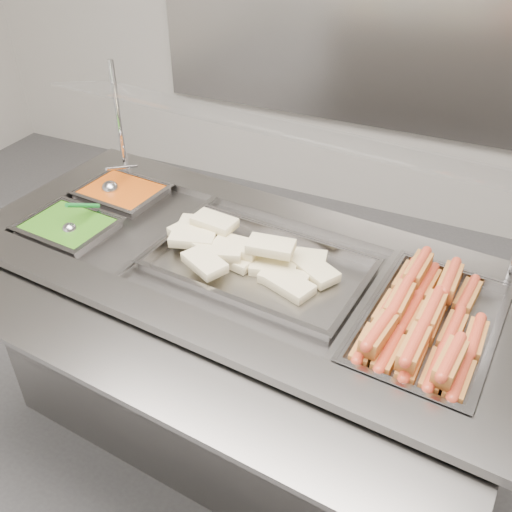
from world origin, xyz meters
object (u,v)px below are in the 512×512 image
at_px(sneeze_guard, 277,130).
at_px(ladle, 111,188).
at_px(steam_counter, 244,354).
at_px(pan_hotdogs, 428,332).
at_px(serving_spoon, 72,225).
at_px(pan_wraps, 259,269).

relative_size(sneeze_guard, ladle, 8.29).
distance_m(steam_counter, pan_hotdogs, 0.74).
bearing_deg(steam_counter, pan_hotdogs, -5.09).
relative_size(pan_hotdogs, ladle, 2.87).
relative_size(sneeze_guard, pan_hotdogs, 2.89).
xyz_separation_m(steam_counter, sneeze_guard, (0.02, 0.22, 0.81)).
bearing_deg(ladle, pan_hotdogs, -10.79).
xyz_separation_m(steam_counter, serving_spoon, (-0.62, -0.09, 0.46)).
distance_m(sneeze_guard, serving_spoon, 0.79).
bearing_deg(ladle, steam_counter, -15.89).
bearing_deg(pan_wraps, sneeze_guard, 100.25).
bearing_deg(pan_hotdogs, serving_spoon, -178.20).
distance_m(pan_hotdogs, ladle, 1.31).
xyz_separation_m(sneeze_guard, serving_spoon, (-0.64, -0.31, -0.35)).
height_order(pan_hotdogs, serving_spoon, serving_spoon).
distance_m(steam_counter, ladle, 0.83).
height_order(ladle, serving_spoon, serving_spoon).
bearing_deg(steam_counter, serving_spoon, -171.40).
relative_size(steam_counter, pan_hotdogs, 3.37).
distance_m(pan_wraps, ladle, 0.75).
distance_m(pan_hotdogs, serving_spoon, 1.24).
xyz_separation_m(pan_wraps, serving_spoon, (-0.68, -0.09, 0.04)).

